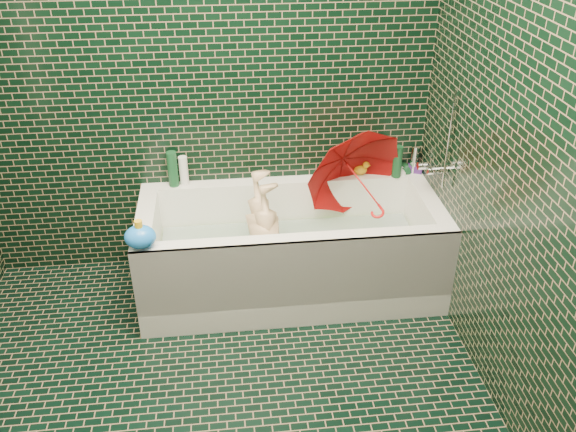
{
  "coord_description": "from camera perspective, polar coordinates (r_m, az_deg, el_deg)",
  "views": [
    {
      "loc": [
        0.1,
        -1.89,
        2.24
      ],
      "look_at": [
        0.41,
        0.82,
        0.61
      ],
      "focal_mm": 38.0,
      "sensor_mm": 36.0,
      "label": 1
    }
  ],
  "objects": [
    {
      "name": "floor",
      "position": [
        2.93,
        -6.54,
        -19.26
      ],
      "size": [
        2.8,
        2.8,
        0.0
      ],
      "primitive_type": "plane",
      "color": "black",
      "rests_on": "ground"
    },
    {
      "name": "wall_back",
      "position": [
        3.44,
        -8.18,
        13.79
      ],
      "size": [
        2.8,
        0.0,
        2.8
      ],
      "primitive_type": "plane",
      "rotation": [
        1.57,
        0.0,
        0.0
      ],
      "color": "black",
      "rests_on": "floor"
    },
    {
      "name": "wall_right",
      "position": [
        2.45,
        23.59,
        4.31
      ],
      "size": [
        0.0,
        2.8,
        2.8
      ],
      "primitive_type": "plane",
      "rotation": [
        1.57,
        0.0,
        -1.57
      ],
      "color": "black",
      "rests_on": "floor"
    },
    {
      "name": "bathtub",
      "position": [
        3.55,
        0.27,
        -3.98
      ],
      "size": [
        1.7,
        0.75,
        0.55
      ],
      "color": "white",
      "rests_on": "floor"
    },
    {
      "name": "bath_mat",
      "position": [
        3.6,
        0.24,
        -4.55
      ],
      "size": [
        1.35,
        0.47,
        0.01
      ],
      "primitive_type": "cube",
      "color": "#54D42A",
      "rests_on": "bathtub"
    },
    {
      "name": "water",
      "position": [
        3.52,
        0.24,
        -2.63
      ],
      "size": [
        1.48,
        0.53,
        0.0
      ],
      "primitive_type": "cube",
      "color": "silver",
      "rests_on": "bathtub"
    },
    {
      "name": "faucet",
      "position": [
        3.46,
        13.86,
        4.78
      ],
      "size": [
        0.18,
        0.19,
        0.55
      ],
      "color": "silver",
      "rests_on": "wall_right"
    },
    {
      "name": "child",
      "position": [
        3.46,
        -1.84,
        -3.08
      ],
      "size": [
        0.93,
        0.43,
        0.25
      ],
      "primitive_type": "imported",
      "rotation": [
        -1.53,
        0.0,
        -1.46
      ],
      "color": "tan",
      "rests_on": "bathtub"
    },
    {
      "name": "umbrella",
      "position": [
        3.51,
        7.0,
        2.97
      ],
      "size": [
        0.85,
        0.85,
        0.82
      ],
      "primitive_type": "imported",
      "rotation": [
        0.3,
        -0.34,
        0.24
      ],
      "color": "red",
      "rests_on": "bathtub"
    },
    {
      "name": "soap_bottle_a",
      "position": [
        3.78,
        10.29,
        3.76
      ],
      "size": [
        0.13,
        0.13,
        0.28
      ],
      "primitive_type": "imported",
      "rotation": [
        0.0,
        0.0,
        -0.3
      ],
      "color": "white",
      "rests_on": "bathtub"
    },
    {
      "name": "soap_bottle_b",
      "position": [
        3.82,
        11.71,
        3.9
      ],
      "size": [
        0.12,
        0.12,
        0.2
      ],
      "primitive_type": "imported",
      "rotation": [
        0.0,
        0.0,
        -0.38
      ],
      "color": "#411C6A",
      "rests_on": "bathtub"
    },
    {
      "name": "soap_bottle_c",
      "position": [
        3.79,
        10.96,
        3.78
      ],
      "size": [
        0.14,
        0.14,
        0.15
      ],
      "primitive_type": "imported",
      "rotation": [
        0.0,
        0.0,
        0.18
      ],
      "color": "#124122",
      "rests_on": "bathtub"
    },
    {
      "name": "bottle_right_tall",
      "position": [
        3.72,
        10.2,
        5.03
      ],
      "size": [
        0.07,
        0.07,
        0.2
      ],
      "primitive_type": "cylinder",
      "rotation": [
        0.0,
        0.0,
        -0.22
      ],
      "color": "#124122",
      "rests_on": "bathtub"
    },
    {
      "name": "bottle_right_pump",
      "position": [
        3.81,
        11.73,
        5.23
      ],
      "size": [
        0.06,
        0.06,
        0.17
      ],
      "primitive_type": "cylinder",
      "rotation": [
        0.0,
        0.0,
        0.3
      ],
      "color": "silver",
      "rests_on": "bathtub"
    },
    {
      "name": "bottle_left_tall",
      "position": [
        3.62,
        -10.74,
        4.34
      ],
      "size": [
        0.08,
        0.08,
        0.21
      ],
      "primitive_type": "cylinder",
      "rotation": [
        0.0,
        0.0,
        0.3
      ],
      "color": "#124122",
      "rests_on": "bathtub"
    },
    {
      "name": "bottle_left_short",
      "position": [
        3.63,
        -9.74,
        4.2
      ],
      "size": [
        0.07,
        0.07,
        0.18
      ],
      "primitive_type": "cylinder",
      "rotation": [
        0.0,
        0.0,
        -0.42
      ],
      "color": "white",
      "rests_on": "bathtub"
    },
    {
      "name": "rubber_duck",
      "position": [
        3.74,
        6.89,
        4.4
      ],
      "size": [
        0.11,
        0.09,
        0.09
      ],
      "rotation": [
        0.0,
        0.0,
        -0.32
      ],
      "color": "gold",
      "rests_on": "bathtub"
    },
    {
      "name": "bath_toy",
      "position": [
        3.08,
        -13.67,
        -1.88
      ],
      "size": [
        0.16,
        0.13,
        0.15
      ],
      "rotation": [
        0.0,
        0.0,
        0.03
      ],
      "color": "#1A75F0",
      "rests_on": "bathtub"
    }
  ]
}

